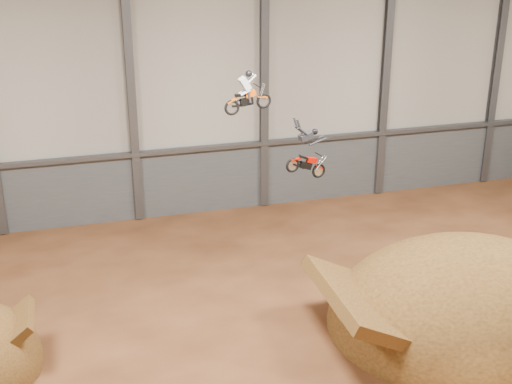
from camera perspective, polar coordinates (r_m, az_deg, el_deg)
floor at (r=25.27m, az=2.72°, el=-14.72°), size 40.00×40.00×0.00m
back_wall at (r=35.70m, az=-4.64°, el=8.87°), size 40.00×0.10×14.00m
lower_band_back at (r=37.16m, az=-4.36°, el=0.94°), size 39.80×0.18×3.50m
steel_rail at (r=36.41m, az=-4.40°, el=3.50°), size 39.80×0.35×0.20m
steel_column_2 at (r=35.06m, az=-9.98°, el=8.37°), size 0.40×0.36×13.90m
steel_column_3 at (r=36.27m, az=0.66°, el=9.16°), size 0.40×0.36×13.90m
steel_column_4 at (r=38.62m, az=10.34°, el=9.60°), size 0.40×0.36×13.90m
steel_column_5 at (r=41.91m, az=18.73°, el=9.77°), size 0.40×0.36×13.90m
landing_ramp at (r=29.31m, az=16.40°, el=-9.99°), size 10.95×9.68×6.31m
fmx_rider_a at (r=26.37m, az=-0.59°, el=8.20°), size 2.08×0.95×1.85m
fmx_rider_b at (r=26.94m, az=3.87°, el=3.41°), size 3.02×1.25×2.74m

